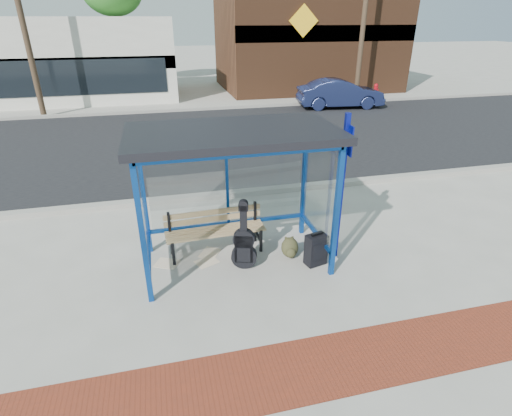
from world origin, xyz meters
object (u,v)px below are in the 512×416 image
object	(u,v)px
bench	(215,228)
guitar_bag	(244,245)
backpack	(290,248)
suitcase	(316,250)
fire_hydrant	(376,90)
parked_car	(340,94)

from	to	relation	value
bench	guitar_bag	bearing A→B (deg)	-61.35
backpack	guitar_bag	bearing A→B (deg)	-165.02
suitcase	fire_hydrant	bearing A→B (deg)	43.59
backpack	parked_car	size ratio (longest dim) A/B	0.09
suitcase	backpack	distance (m)	0.51
parked_car	fire_hydrant	xyz separation A→B (m)	(3.02, 2.00, -0.26)
suitcase	parked_car	size ratio (longest dim) A/B	0.16
bench	suitcase	size ratio (longest dim) A/B	2.89
parked_car	fire_hydrant	bearing A→B (deg)	-50.06
bench	suitcase	world-z (taller)	bench
suitcase	backpack	size ratio (longest dim) A/B	1.67
bench	guitar_bag	xyz separation A→B (m)	(0.40, -0.66, -0.04)
backpack	parked_car	distance (m)	13.79
bench	fire_hydrant	distance (m)	17.39
parked_car	backpack	bearing A→B (deg)	158.22
bench	fire_hydrant	xyz separation A→B (m)	(10.80, 13.62, -0.08)
bench	guitar_bag	size ratio (longest dim) A/B	1.50
guitar_bag	suitcase	xyz separation A→B (m)	(1.25, -0.20, -0.15)
guitar_bag	parked_car	bearing A→B (deg)	75.23
suitcase	fire_hydrant	distance (m)	17.13
suitcase	guitar_bag	bearing A→B (deg)	156.57
parked_car	bench	bearing A→B (deg)	152.55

